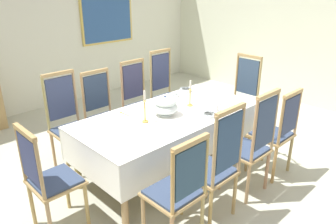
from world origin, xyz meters
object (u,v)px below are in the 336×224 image
object	(u,v)px
candlestick_west	(145,110)
framed_painting	(107,6)
chair_head_west	(48,177)
spoon_secondary	(122,113)
chair_north_c	(139,100)
chair_north_b	(103,112)
bowl_near_right	(130,110)
chair_south_a	(178,190)
chair_head_east	(242,96)
chair_south_d	(277,131)
bowl_far_left	(186,90)
chair_south_b	(216,164)
bowl_far_right	(173,95)
bowl_near_left	(209,115)
candlestick_east	(190,96)
soup_tureen	(165,106)
chair_north_a	(68,121)
chair_south_c	(252,143)
chair_north_d	(166,91)
dining_table	(169,119)
spoon_primary	(213,113)

from	to	relation	value
candlestick_west	framed_painting	world-z (taller)	framed_painting
chair_head_west	spoon_secondary	bearing A→B (deg)	109.00
chair_north_c	framed_painting	distance (m)	2.70
chair_north_b	chair_north_c	bearing A→B (deg)	-179.80
chair_north_b	bowl_near_right	distance (m)	0.61
chair_south_a	chair_head_east	size ratio (longest dim) A/B	0.89
chair_south_d	bowl_far_left	size ratio (longest dim) A/B	6.39
chair_south_b	chair_north_b	distance (m)	1.88
chair_north_c	chair_head_east	distance (m)	1.53
chair_south_a	chair_south_d	distance (m)	1.65
chair_north_b	bowl_far_right	size ratio (longest dim) A/B	7.38
chair_head_west	candlestick_west	size ratio (longest dim) A/B	2.97
chair_head_east	spoon_secondary	distance (m)	1.95
spoon_secondary	chair_south_d	bearing A→B (deg)	-49.20
bowl_near_left	bowl_far_left	world-z (taller)	bowl_far_left
candlestick_east	chair_north_b	bearing A→B (deg)	125.44
chair_north_b	bowl_near_left	bearing A→B (deg)	113.51
chair_north_b	chair_head_east	world-z (taller)	chair_head_east
bowl_far_left	soup_tureen	bearing A→B (deg)	-152.18
candlestick_east	bowl_far_right	distance (m)	0.42
chair_head_east	spoon_secondary	size ratio (longest dim) A/B	6.78
chair_north_a	bowl_far_right	size ratio (longest dim) A/B	7.84
chair_north_b	chair_south_c	distance (m)	1.98
chair_north_b	chair_north_d	distance (m)	1.16
chair_south_a	framed_painting	xyz separation A→B (m)	(2.15, 4.09, 1.17)
chair_south_b	chair_north_b	world-z (taller)	chair_south_b
chair_north_b	chair_north_c	world-z (taller)	chair_north_c
chair_north_b	chair_south_d	bearing A→B (deg)	121.72
dining_table	chair_head_east	world-z (taller)	chair_head_east
chair_south_a	soup_tureen	bearing A→B (deg)	51.56
chair_south_b	chair_head_east	size ratio (longest dim) A/B	1.00
candlestick_west	spoon_secondary	size ratio (longest dim) A/B	2.04
chair_north_b	bowl_far_left	world-z (taller)	chair_north_b
bowl_near_left	bowl_far_left	size ratio (longest dim) A/B	1.00
chair_south_a	spoon_primary	size ratio (longest dim) A/B	6.04
chair_north_d	bowl_far_right	bearing A→B (deg)	54.83
chair_south_d	chair_north_d	world-z (taller)	chair_north_d
chair_head_west	bowl_far_right	bearing A→B (deg)	101.19
soup_tureen	framed_painting	world-z (taller)	framed_painting
soup_tureen	chair_north_a	bearing A→B (deg)	128.21
chair_north_a	spoon_secondary	xyz separation A→B (m)	(0.41, -0.56, 0.15)
chair_head_east	bowl_near_left	world-z (taller)	chair_head_east
chair_south_a	bowl_near_left	bearing A→B (deg)	27.35
chair_head_east	candlestick_east	distance (m)	1.18
candlestick_west	candlestick_east	xyz separation A→B (m)	(0.73, -0.00, -0.02)
chair_south_b	chair_south_d	size ratio (longest dim) A/B	1.12
chair_south_b	spoon_secondary	xyz separation A→B (m)	(-0.09, 1.33, 0.15)
bowl_near_right	spoon_primary	bearing A→B (deg)	-46.72
soup_tureen	chair_north_b	bearing A→B (deg)	104.66
chair_head_west	bowl_far_right	size ratio (longest dim) A/B	7.04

